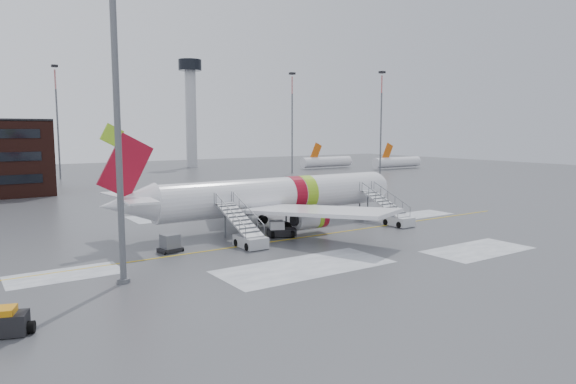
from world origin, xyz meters
TOP-DOWN VIEW (x-y plane):
  - ground at (0.00, 0.00)m, footprint 260.00×260.00m
  - airliner at (0.47, 5.45)m, footprint 35.03×32.97m
  - airstair_fwd at (12.62, -1.09)m, footprint 2.05×7.70m
  - airstair_aft at (-6.22, -1.09)m, footprint 2.05×7.70m
  - pushback_tug at (-1.47, 0.62)m, footprint 3.16×2.84m
  - uld_container at (-12.91, 0.55)m, footprint 2.11×1.68m
  - baggage_tractor at (-26.76, -12.20)m, footprint 3.02×1.98m
  - light_mast_near at (-18.95, -6.34)m, footprint 1.20×1.20m
  - control_tower at (30.00, 95.00)m, footprint 6.40×6.40m
  - light_mast_far_ne at (42.00, 62.00)m, footprint 1.20×1.20m
  - light_mast_far_n at (-8.00, 78.00)m, footprint 1.20×1.20m
  - light_mast_far_e at (58.00, 48.00)m, footprint 1.20×1.20m
  - distant_aircraft at (62.50, 64.00)m, footprint 35.00×18.00m

SIDE VIEW (x-z plane):
  - ground at x=0.00m, z-range 0.00..0.00m
  - distant_aircraft at x=62.50m, z-range -4.00..4.00m
  - baggage_tractor at x=-26.76m, z-range -0.11..1.37m
  - pushback_tug at x=-1.47m, z-range -0.09..1.50m
  - uld_container at x=-12.91m, z-range -0.05..1.51m
  - airstair_fwd at x=12.62m, z-range -0.68..2.81m
  - airstair_aft at x=-6.22m, z-range -0.68..2.81m
  - airliner at x=0.47m, z-range -2.17..9.01m
  - light_mast_far_ne at x=42.00m, z-range 1.71..25.96m
  - light_mast_far_n at x=-8.00m, z-range 1.71..25.96m
  - light_mast_far_e at x=58.00m, z-range 1.71..25.96m
  - light_mast_near at x=-18.95m, z-range 0.40..28.39m
  - control_tower at x=30.00m, z-range 3.75..33.75m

